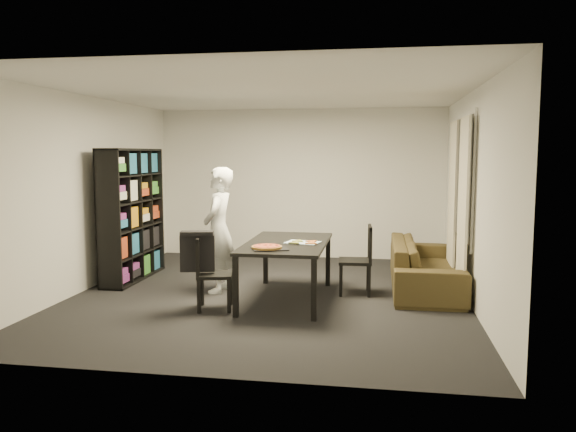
% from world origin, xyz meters
% --- Properties ---
extents(room, '(5.01, 5.51, 2.61)m').
position_xyz_m(room, '(0.00, 0.00, 1.30)').
color(room, black).
rests_on(room, ground).
extents(window_pane, '(0.02, 1.40, 1.60)m').
position_xyz_m(window_pane, '(2.48, 0.60, 1.50)').
color(window_pane, black).
rests_on(window_pane, room).
extents(window_frame, '(0.03, 1.52, 1.72)m').
position_xyz_m(window_frame, '(2.48, 0.60, 1.50)').
color(window_frame, white).
rests_on(window_frame, room).
extents(curtain_left, '(0.03, 0.70, 2.25)m').
position_xyz_m(curtain_left, '(2.40, 0.08, 1.15)').
color(curtain_left, beige).
rests_on(curtain_left, room).
extents(curtain_right, '(0.03, 0.70, 2.25)m').
position_xyz_m(curtain_right, '(2.40, 1.12, 1.15)').
color(curtain_right, beige).
rests_on(curtain_right, room).
extents(bookshelf, '(0.35, 1.50, 1.90)m').
position_xyz_m(bookshelf, '(-2.16, 0.60, 0.95)').
color(bookshelf, black).
rests_on(bookshelf, room).
extents(dining_table, '(0.98, 1.77, 0.74)m').
position_xyz_m(dining_table, '(0.26, -0.21, 0.67)').
color(dining_table, black).
rests_on(dining_table, room).
extents(chair_left, '(0.48, 0.48, 0.86)m').
position_xyz_m(chair_left, '(-0.59, -0.78, 0.49)').
color(chair_left, black).
rests_on(chair_left, room).
extents(chair_right, '(0.44, 0.44, 0.90)m').
position_xyz_m(chair_right, '(1.17, 0.25, 0.52)').
color(chair_right, black).
rests_on(chair_right, room).
extents(draped_jacket, '(0.41, 0.24, 0.48)m').
position_xyz_m(draped_jacket, '(-0.70, -0.81, 0.71)').
color(draped_jacket, black).
rests_on(draped_jacket, chair_left).
extents(person, '(0.40, 0.60, 1.65)m').
position_xyz_m(person, '(-0.70, 0.07, 0.83)').
color(person, white).
rests_on(person, room).
extents(baking_tray, '(0.49, 0.44, 0.01)m').
position_xyz_m(baking_tray, '(0.15, -0.76, 0.74)').
color(baking_tray, black).
rests_on(baking_tray, dining_table).
extents(pepperoni_pizza, '(0.35, 0.35, 0.03)m').
position_xyz_m(pepperoni_pizza, '(0.12, -0.77, 0.76)').
color(pepperoni_pizza, '#A3712F').
rests_on(pepperoni_pizza, dining_table).
extents(kitchen_towel, '(0.45, 0.38, 0.01)m').
position_xyz_m(kitchen_towel, '(0.46, -0.24, 0.74)').
color(kitchen_towel, white).
rests_on(kitchen_towel, dining_table).
extents(pizza_slices, '(0.42, 0.37, 0.01)m').
position_xyz_m(pizza_slices, '(0.48, -0.28, 0.75)').
color(pizza_slices, '#DF9545').
rests_on(pizza_slices, dining_table).
extents(sofa, '(0.88, 2.25, 0.66)m').
position_xyz_m(sofa, '(2.01, 0.65, 0.33)').
color(sofa, '#3B3517').
rests_on(sofa, room).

